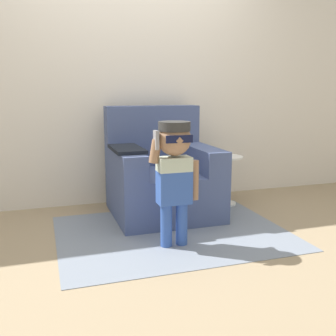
% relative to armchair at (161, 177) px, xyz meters
% --- Properties ---
extents(ground_plane, '(10.00, 10.00, 0.00)m').
position_rel_armchair_xyz_m(ground_plane, '(-0.18, -0.23, -0.34)').
color(ground_plane, '#998466').
extents(wall_back, '(10.00, 0.05, 2.60)m').
position_rel_armchair_xyz_m(wall_back, '(-0.18, 0.52, 0.96)').
color(wall_back, silver).
rests_on(wall_back, ground_plane).
extents(armchair, '(0.92, 0.90, 0.98)m').
position_rel_armchair_xyz_m(armchair, '(0.00, 0.00, 0.00)').
color(armchair, '#475684').
rests_on(armchair, ground_plane).
extents(person_child, '(0.37, 0.28, 0.91)m').
position_rel_armchair_xyz_m(person_child, '(-0.14, -0.79, 0.26)').
color(person_child, '#3356AD').
rests_on(person_child, ground_plane).
extents(side_table, '(0.31, 0.31, 0.49)m').
position_rel_armchair_xyz_m(side_table, '(0.69, 0.06, -0.05)').
color(side_table, white).
rests_on(side_table, ground_plane).
extents(rug, '(1.80, 1.38, 0.01)m').
position_rel_armchair_xyz_m(rug, '(-0.07, -0.54, -0.34)').
color(rug, gray).
rests_on(rug, ground_plane).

